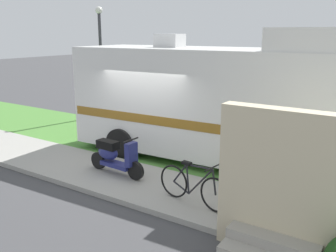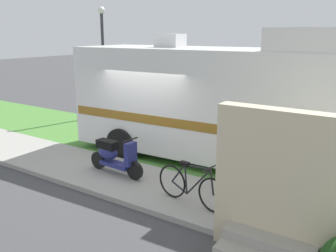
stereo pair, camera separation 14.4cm
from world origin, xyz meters
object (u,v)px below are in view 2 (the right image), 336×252
(scooter, at_px, (114,155))
(bicycle, at_px, (192,186))
(motorhome_rv, at_px, (208,100))
(pickup_truck_near, at_px, (244,98))
(bottle_green, at_px, (241,203))
(street_lamp_post, at_px, (103,52))

(scooter, distance_m, bicycle, 2.48)
(motorhome_rv, distance_m, pickup_truck_near, 4.93)
(bicycle, xyz_separation_m, bottle_green, (0.89, 0.41, -0.29))
(scooter, bearing_deg, bicycle, -9.40)
(pickup_truck_near, bearing_deg, bottle_green, -67.24)
(motorhome_rv, height_order, bottle_green, motorhome_rv)
(motorhome_rv, xyz_separation_m, pickup_truck_near, (-0.96, 4.79, -0.73))
(bicycle, bearing_deg, pickup_truck_near, 105.59)
(bottle_green, bearing_deg, bicycle, -155.57)
(motorhome_rv, relative_size, bottle_green, 30.46)
(pickup_truck_near, relative_size, street_lamp_post, 1.26)
(motorhome_rv, bearing_deg, bicycle, -67.54)
(bicycle, bearing_deg, motorhome_rv, 112.46)
(motorhome_rv, xyz_separation_m, bicycle, (1.15, -2.79, -1.19))
(pickup_truck_near, bearing_deg, street_lamp_post, -154.51)
(scooter, height_order, pickup_truck_near, pickup_truck_near)
(motorhome_rv, xyz_separation_m, bottle_green, (2.05, -2.38, -1.48))
(scooter, distance_m, street_lamp_post, 7.04)
(street_lamp_post, bearing_deg, scooter, -44.87)
(pickup_truck_near, height_order, street_lamp_post, street_lamp_post)
(scooter, bearing_deg, motorhome_rv, 61.55)
(pickup_truck_near, bearing_deg, scooter, -92.65)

